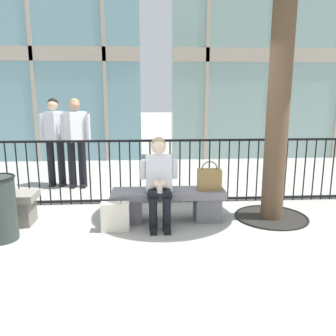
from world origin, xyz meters
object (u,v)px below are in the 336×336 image
seated_person_with_phone (159,179)px  handbag_on_bench (209,179)px  shopping_bag (115,216)px  stone_bench (168,202)px  bystander_at_railing (55,135)px  bystander_further_back (76,136)px

seated_person_with_phone → handbag_on_bench: 0.73m
handbag_on_bench → shopping_bag: size_ratio=0.84×
stone_bench → bystander_at_railing: (-2.07, 2.09, 0.73)m
shopping_bag → bystander_further_back: 2.59m
handbag_on_bench → shopping_bag: (-1.31, -0.33, -0.41)m
bystander_at_railing → stone_bench: bearing=-45.3°
shopping_bag → handbag_on_bench: bearing=14.1°
bystander_at_railing → shopping_bag: bearing=-61.1°
handbag_on_bench → bystander_further_back: 2.98m
shopping_bag → bystander_at_railing: 2.89m
stone_bench → handbag_on_bench: handbag_on_bench is taller
seated_person_with_phone → shopping_bag: size_ratio=2.45×
bystander_at_railing → handbag_on_bench: bearing=-38.4°
handbag_on_bench → bystander_further_back: (-2.21, 1.96, 0.40)m
stone_bench → bystander_at_railing: size_ratio=0.94×
shopping_bag → seated_person_with_phone: bearing=19.5°
handbag_on_bench → bystander_at_railing: bearing=141.6°
seated_person_with_phone → shopping_bag: bearing=-160.5°
stone_bench → bystander_at_railing: bystander_at_railing is taller
stone_bench → shopping_bag: bearing=-155.1°
stone_bench → handbag_on_bench: size_ratio=3.86×
shopping_bag → bystander_at_railing: bystander_at_railing is taller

